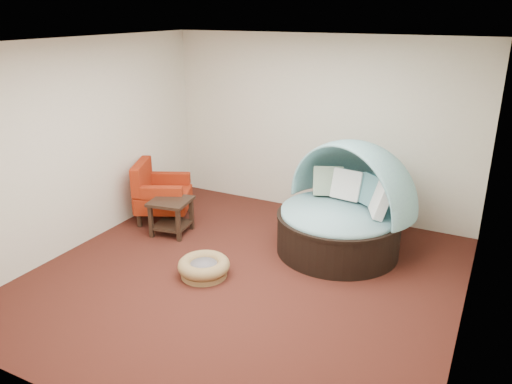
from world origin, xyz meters
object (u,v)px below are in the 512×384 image
at_px(pet_basket, 204,267).
at_px(red_armchair, 159,193).
at_px(canopy_daybed, 345,202).
at_px(side_table, 171,212).

xyz_separation_m(pet_basket, red_armchair, (-1.59, 1.21, 0.31)).
relative_size(canopy_daybed, pet_basket, 2.61).
xyz_separation_m(pet_basket, side_table, (-1.10, 0.85, 0.22)).
bearing_deg(red_armchair, pet_basket, -62.10).
relative_size(red_armchair, side_table, 1.67).
height_order(canopy_daybed, pet_basket, canopy_daybed).
xyz_separation_m(canopy_daybed, side_table, (-2.40, -0.64, -0.37)).
height_order(canopy_daybed, side_table, canopy_daybed).
bearing_deg(canopy_daybed, red_armchair, -151.94).
bearing_deg(red_armchair, canopy_daybed, -19.31).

